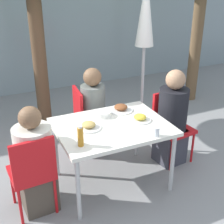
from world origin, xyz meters
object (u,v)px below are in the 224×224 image
(chair_far, at_px, (86,116))
(salad_bowl, at_px, (103,114))
(person_left, at_px, (35,164))
(chair_right, at_px, (170,121))
(chair_left, at_px, (33,170))
(closed_umbrella, at_px, (145,25))
(person_right, at_px, (172,120))
(person_far, at_px, (93,113))
(bottle, at_px, (81,136))
(drinking_cup, at_px, (156,132))

(chair_far, relative_size, salad_bowl, 4.91)
(person_left, relative_size, chair_right, 1.28)
(chair_left, distance_m, closed_umbrella, 2.41)
(chair_far, bearing_deg, salad_bowl, 6.38)
(chair_far, xyz_separation_m, closed_umbrella, (0.97, 0.28, 1.03))
(closed_umbrella, bearing_deg, person_right, -97.35)
(person_right, bearing_deg, person_left, -1.50)
(chair_far, height_order, closed_umbrella, closed_umbrella)
(chair_far, bearing_deg, chair_left, -38.92)
(chair_left, bearing_deg, person_right, 4.13)
(person_left, bearing_deg, person_far, 36.44)
(bottle, bearing_deg, person_left, 152.81)
(chair_right, height_order, person_far, person_far)
(closed_umbrella, bearing_deg, person_far, -159.57)
(drinking_cup, bearing_deg, chair_left, 167.86)
(chair_left, height_order, salad_bowl, chair_left)
(person_right, distance_m, chair_far, 1.08)
(chair_left, relative_size, closed_umbrella, 0.39)
(chair_left, xyz_separation_m, drinking_cup, (1.17, -0.25, 0.27))
(chair_far, height_order, bottle, bottle)
(salad_bowl, bearing_deg, bottle, -130.83)
(chair_right, bearing_deg, person_far, -39.26)
(chair_left, height_order, closed_umbrella, closed_umbrella)
(person_left, bearing_deg, chair_left, -121.95)
(bottle, height_order, drinking_cup, bottle)
(chair_right, xyz_separation_m, bottle, (-1.31, -0.45, 0.31))
(bottle, relative_size, salad_bowl, 1.15)
(chair_right, height_order, closed_umbrella, closed_umbrella)
(closed_umbrella, xyz_separation_m, drinking_cup, (-0.66, -1.42, -0.76))
(chair_right, relative_size, drinking_cup, 9.13)
(person_right, height_order, closed_umbrella, closed_umbrella)
(chair_left, bearing_deg, closed_umbrella, 28.83)
(person_right, relative_size, bottle, 5.86)
(person_left, xyz_separation_m, chair_right, (1.71, 0.24, -0.01))
(chair_far, bearing_deg, person_left, -40.20)
(person_left, distance_m, bottle, 0.54)
(bottle, xyz_separation_m, salad_bowl, (0.43, 0.50, -0.07))
(chair_far, bearing_deg, bottle, -17.42)
(bottle, height_order, salad_bowl, bottle)
(person_left, distance_m, drinking_cup, 1.20)
(chair_far, height_order, salad_bowl, chair_far)
(closed_umbrella, height_order, salad_bowl, closed_umbrella)
(person_left, relative_size, person_right, 0.93)
(chair_far, distance_m, drinking_cup, 1.22)
(closed_umbrella, bearing_deg, chair_left, -147.37)
(chair_left, distance_m, salad_bowl, 0.99)
(bottle, bearing_deg, drinking_cup, -10.15)
(person_far, xyz_separation_m, salad_bowl, (-0.06, -0.46, 0.20))
(chair_left, xyz_separation_m, chair_far, (0.86, 0.90, 0.00))
(person_far, relative_size, drinking_cup, 12.01)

